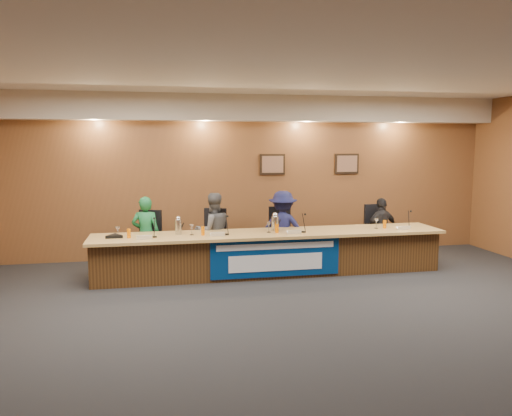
# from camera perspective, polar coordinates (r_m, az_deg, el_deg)

# --- Properties ---
(floor) EXTENTS (10.00, 10.00, 0.00)m
(floor) POSITION_cam_1_polar(r_m,az_deg,el_deg) (6.64, 6.41, -12.71)
(floor) COLOR black
(floor) RESTS_ON ground
(ceiling) EXTENTS (10.00, 8.00, 0.04)m
(ceiling) POSITION_cam_1_polar(r_m,az_deg,el_deg) (6.30, 6.84, 15.77)
(ceiling) COLOR silver
(ceiling) RESTS_ON wall_back
(wall_back) EXTENTS (10.00, 0.04, 3.20)m
(wall_back) POSITION_cam_1_polar(r_m,az_deg,el_deg) (10.14, -0.36, 3.59)
(wall_back) COLOR brown
(wall_back) RESTS_ON floor
(soffit) EXTENTS (10.00, 0.50, 0.50)m
(soffit) POSITION_cam_1_polar(r_m,az_deg,el_deg) (9.89, -0.09, 11.32)
(soffit) COLOR beige
(soffit) RESTS_ON wall_back
(dais_body) EXTENTS (6.00, 0.80, 0.70)m
(dais_body) POSITION_cam_1_polar(r_m,az_deg,el_deg) (8.76, 1.65, -5.29)
(dais_body) COLOR #452A13
(dais_body) RESTS_ON floor
(dais_top) EXTENTS (6.10, 0.95, 0.05)m
(dais_top) POSITION_cam_1_polar(r_m,az_deg,el_deg) (8.64, 1.73, -2.94)
(dais_top) COLOR #AC854A
(dais_top) RESTS_ON dais_body
(banner) EXTENTS (2.20, 0.02, 0.65)m
(banner) POSITION_cam_1_polar(r_m,az_deg,el_deg) (8.36, 2.29, -5.71)
(banner) COLOR navy
(banner) RESTS_ON dais_body
(banner_text_upper) EXTENTS (2.00, 0.01, 0.10)m
(banner_text_upper) POSITION_cam_1_polar(r_m,az_deg,el_deg) (8.31, 2.32, -4.38)
(banner_text_upper) COLOR silver
(banner_text_upper) RESTS_ON banner
(banner_text_lower) EXTENTS (1.60, 0.01, 0.28)m
(banner_text_lower) POSITION_cam_1_polar(r_m,az_deg,el_deg) (8.37, 2.31, -6.26)
(banner_text_lower) COLOR silver
(banner_text_lower) RESTS_ON banner
(wall_photo_left) EXTENTS (0.52, 0.04, 0.42)m
(wall_photo_left) POSITION_cam_1_polar(r_m,az_deg,el_deg) (10.18, 1.89, 5.01)
(wall_photo_left) COLOR black
(wall_photo_left) RESTS_ON wall_back
(wall_photo_right) EXTENTS (0.52, 0.04, 0.42)m
(wall_photo_right) POSITION_cam_1_polar(r_m,az_deg,el_deg) (10.66, 10.33, 5.00)
(wall_photo_right) COLOR black
(wall_photo_right) RESTS_ON wall_back
(panelist_a) EXTENTS (0.54, 0.40, 1.36)m
(panelist_a) POSITION_cam_1_polar(r_m,az_deg,el_deg) (9.02, -12.47, -2.97)
(panelist_a) COLOR #165F31
(panelist_a) RESTS_ON floor
(panelist_b) EXTENTS (0.77, 0.65, 1.39)m
(panelist_b) POSITION_cam_1_polar(r_m,az_deg,el_deg) (9.07, -4.92, -2.65)
(panelist_b) COLOR #4A4B4F
(panelist_b) RESTS_ON floor
(panelist_c) EXTENTS (1.02, 0.76, 1.40)m
(panelist_c) POSITION_cam_1_polar(r_m,az_deg,el_deg) (9.30, 3.08, -2.34)
(panelist_c) COLOR #12143D
(panelist_c) RESTS_ON floor
(panelist_d) EXTENTS (0.77, 0.45, 1.23)m
(panelist_d) POSITION_cam_1_polar(r_m,az_deg,el_deg) (9.99, 14.16, -2.39)
(panelist_d) COLOR black
(panelist_d) RESTS_ON floor
(office_chair_a) EXTENTS (0.63, 0.63, 0.08)m
(office_chair_a) POSITION_cam_1_polar(r_m,az_deg,el_deg) (9.16, -12.43, -4.08)
(office_chair_a) COLOR black
(office_chair_a) RESTS_ON floor
(office_chair_b) EXTENTS (0.62, 0.62, 0.08)m
(office_chair_b) POSITION_cam_1_polar(r_m,az_deg,el_deg) (9.21, -4.98, -3.87)
(office_chair_b) COLOR black
(office_chair_b) RESTS_ON floor
(office_chair_c) EXTENTS (0.52, 0.52, 0.08)m
(office_chair_c) POSITION_cam_1_polar(r_m,az_deg,el_deg) (9.44, 2.92, -3.57)
(office_chair_c) COLOR black
(office_chair_c) RESTS_ON floor
(office_chair_d) EXTENTS (0.52, 0.52, 0.08)m
(office_chair_d) POSITION_cam_1_polar(r_m,az_deg,el_deg) (10.10, 13.89, -3.05)
(office_chair_d) COLOR black
(office_chair_d) RESTS_ON floor
(nameplate_a) EXTENTS (0.24, 0.08, 0.10)m
(nameplate_a) POSITION_cam_1_polar(r_m,az_deg,el_deg) (8.15, -12.67, -3.26)
(nameplate_a) COLOR white
(nameplate_a) RESTS_ON dais_top
(microphone_a) EXTENTS (0.07, 0.07, 0.02)m
(microphone_a) POSITION_cam_1_polar(r_m,az_deg,el_deg) (8.32, -11.50, -3.24)
(microphone_a) COLOR black
(microphone_a) RESTS_ON dais_top
(juice_glass_a) EXTENTS (0.06, 0.06, 0.15)m
(juice_glass_a) POSITION_cam_1_polar(r_m,az_deg,el_deg) (8.35, -14.33, -2.83)
(juice_glass_a) COLOR #E06A00
(juice_glass_a) RESTS_ON dais_top
(water_glass_a) EXTENTS (0.08, 0.08, 0.18)m
(water_glass_a) POSITION_cam_1_polar(r_m,az_deg,el_deg) (8.42, -15.50, -2.69)
(water_glass_a) COLOR silver
(water_glass_a) RESTS_ON dais_top
(nameplate_b) EXTENTS (0.24, 0.08, 0.10)m
(nameplate_b) POSITION_cam_1_polar(r_m,az_deg,el_deg) (8.26, -4.39, -2.95)
(nameplate_b) COLOR white
(nameplate_b) RESTS_ON dais_top
(microphone_b) EXTENTS (0.07, 0.07, 0.02)m
(microphone_b) POSITION_cam_1_polar(r_m,az_deg,el_deg) (8.40, -3.34, -3.01)
(microphone_b) COLOR black
(microphone_b) RESTS_ON dais_top
(juice_glass_b) EXTENTS (0.06, 0.06, 0.15)m
(juice_glass_b) POSITION_cam_1_polar(r_m,az_deg,el_deg) (8.37, -6.09, -2.62)
(juice_glass_b) COLOR #E06A00
(juice_glass_b) RESTS_ON dais_top
(water_glass_b) EXTENTS (0.08, 0.08, 0.18)m
(water_glass_b) POSITION_cam_1_polar(r_m,az_deg,el_deg) (8.41, -7.37, -2.49)
(water_glass_b) COLOR silver
(water_glass_b) RESTS_ON dais_top
(nameplate_c) EXTENTS (0.24, 0.08, 0.10)m
(nameplate_c) POSITION_cam_1_polar(r_m,az_deg,el_deg) (8.46, 4.42, -2.69)
(nameplate_c) COLOR white
(nameplate_c) RESTS_ON dais_top
(microphone_c) EXTENTS (0.07, 0.07, 0.02)m
(microphone_c) POSITION_cam_1_polar(r_m,az_deg,el_deg) (8.65, 5.42, -2.72)
(microphone_c) COLOR black
(microphone_c) RESTS_ON dais_top
(juice_glass_c) EXTENTS (0.06, 0.06, 0.15)m
(juice_glass_c) POSITION_cam_1_polar(r_m,az_deg,el_deg) (8.57, 2.41, -2.35)
(juice_glass_c) COLOR #E06A00
(juice_glass_c) RESTS_ON dais_top
(water_glass_c) EXTENTS (0.08, 0.08, 0.18)m
(water_glass_c) POSITION_cam_1_polar(r_m,az_deg,el_deg) (8.59, 1.46, -2.22)
(water_glass_c) COLOR silver
(water_glass_c) RESTS_ON dais_top
(nameplate_d) EXTENTS (0.24, 0.08, 0.10)m
(nameplate_d) POSITION_cam_1_polar(r_m,az_deg,el_deg) (9.23, 16.59, -2.14)
(nameplate_d) COLOR white
(nameplate_d) RESTS_ON dais_top
(microphone_d) EXTENTS (0.07, 0.07, 0.02)m
(microphone_d) POSITION_cam_1_polar(r_m,az_deg,el_deg) (9.39, 16.92, -2.21)
(microphone_d) COLOR black
(microphone_d) RESTS_ON dais_top
(juice_glass_d) EXTENTS (0.06, 0.06, 0.15)m
(juice_glass_d) POSITION_cam_1_polar(r_m,az_deg,el_deg) (9.30, 14.49, -1.80)
(juice_glass_d) COLOR #E06A00
(juice_glass_d) RESTS_ON dais_top
(water_glass_d) EXTENTS (0.08, 0.08, 0.18)m
(water_glass_d) POSITION_cam_1_polar(r_m,az_deg,el_deg) (9.23, 13.58, -1.75)
(water_glass_d) COLOR silver
(water_glass_d) RESTS_ON dais_top
(carafe_left) EXTENTS (0.11, 0.11, 0.25)m
(carafe_left) POSITION_cam_1_polar(r_m,az_deg,el_deg) (8.50, -8.87, -2.16)
(carafe_left) COLOR silver
(carafe_left) RESTS_ON dais_top
(carafe_mid) EXTENTS (0.13, 0.13, 0.26)m
(carafe_mid) POSITION_cam_1_polar(r_m,az_deg,el_deg) (8.72, 2.18, -1.80)
(carafe_mid) COLOR silver
(carafe_mid) RESTS_ON dais_top
(speakerphone) EXTENTS (0.32, 0.32, 0.05)m
(speakerphone) POSITION_cam_1_polar(r_m,az_deg,el_deg) (8.45, -15.86, -3.12)
(speakerphone) COLOR black
(speakerphone) RESTS_ON dais_top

